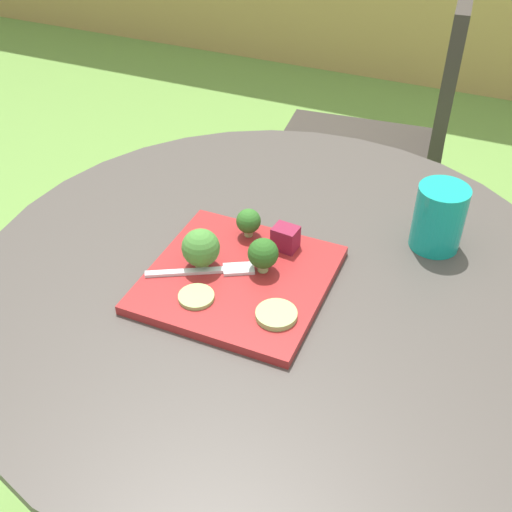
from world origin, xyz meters
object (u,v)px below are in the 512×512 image
object	(u,v)px
drinking_glass	(438,221)
patio_chair	(394,134)
fork	(211,270)
salad_plate	(238,279)

from	to	relation	value
drinking_glass	patio_chair	bearing A→B (deg)	106.60
patio_chair	fork	distance (m)	0.89
drinking_glass	fork	distance (m)	0.35
patio_chair	fork	bearing A→B (deg)	-95.06
salad_plate	fork	xyz separation A→B (m)	(-0.04, -0.01, 0.01)
patio_chair	salad_plate	distance (m)	0.88
patio_chair	salad_plate	bearing A→B (deg)	-92.59
salad_plate	patio_chair	bearing A→B (deg)	87.41
fork	salad_plate	bearing A→B (deg)	12.89
patio_chair	fork	size ratio (longest dim) A/B	6.28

